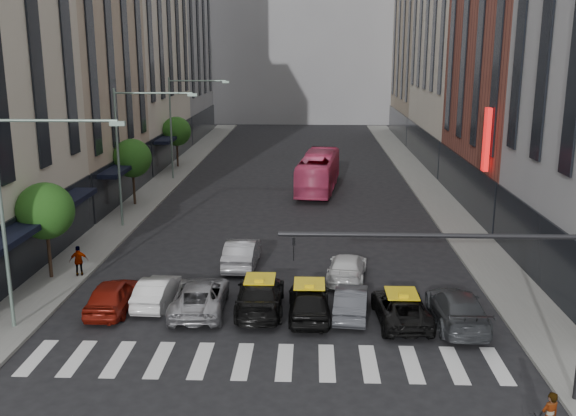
# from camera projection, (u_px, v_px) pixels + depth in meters

# --- Properties ---
(ground) EXTENTS (160.00, 160.00, 0.00)m
(ground) POSITION_uv_depth(u_px,v_px,m) (266.00, 381.00, 22.94)
(ground) COLOR black
(ground) RESTS_ON ground
(sidewalk_left) EXTENTS (3.00, 96.00, 0.15)m
(sidewalk_left) POSITION_uv_depth(u_px,v_px,m) (152.00, 193.00, 52.43)
(sidewalk_left) COLOR slate
(sidewalk_left) RESTS_ON ground
(sidewalk_right) EXTENTS (3.00, 96.00, 0.15)m
(sidewalk_right) POSITION_uv_depth(u_px,v_px,m) (435.00, 196.00, 51.60)
(sidewalk_right) COLOR slate
(sidewalk_right) RESTS_ON ground
(building_left_b) EXTENTS (8.00, 16.00, 24.00)m
(building_left_b) POSITION_uv_depth(u_px,v_px,m) (64.00, 43.00, 47.81)
(building_left_b) COLOR tan
(building_left_b) RESTS_ON ground
(building_left_d) EXTENTS (8.00, 18.00, 30.00)m
(building_left_d) POSITION_uv_depth(u_px,v_px,m) (169.00, 21.00, 82.96)
(building_left_d) COLOR gray
(building_left_d) RESTS_ON ground
(building_right_b) EXTENTS (8.00, 18.00, 26.00)m
(building_right_b) POSITION_uv_depth(u_px,v_px,m) (531.00, 28.00, 45.37)
(building_right_b) COLOR brown
(building_right_b) RESTS_ON ground
(building_right_d) EXTENTS (8.00, 18.00, 28.00)m
(building_right_d) POSITION_uv_depth(u_px,v_px,m) (433.00, 29.00, 81.98)
(building_right_d) COLOR tan
(building_right_d) RESTS_ON ground
(building_far) EXTENTS (30.00, 10.00, 36.00)m
(building_far) POSITION_uv_depth(u_px,v_px,m) (303.00, 7.00, 101.02)
(building_far) COLOR gray
(building_far) RESTS_ON ground
(tree_near) EXTENTS (2.88, 2.88, 4.95)m
(tree_near) POSITION_uv_depth(u_px,v_px,m) (45.00, 211.00, 32.18)
(tree_near) COLOR black
(tree_near) RESTS_ON sidewalk_left
(tree_mid) EXTENTS (2.88, 2.88, 4.95)m
(tree_mid) POSITION_uv_depth(u_px,v_px,m) (132.00, 158.00, 47.70)
(tree_mid) COLOR black
(tree_mid) RESTS_ON sidewalk_left
(tree_far) EXTENTS (2.88, 2.88, 4.95)m
(tree_far) POSITION_uv_depth(u_px,v_px,m) (176.00, 131.00, 63.21)
(tree_far) COLOR black
(tree_far) RESTS_ON sidewalk_left
(streetlamp_near) EXTENTS (5.38, 0.25, 9.00)m
(streetlamp_near) POSITION_uv_depth(u_px,v_px,m) (23.00, 194.00, 25.76)
(streetlamp_near) COLOR gray
(streetlamp_near) RESTS_ON sidewalk_left
(streetlamp_mid) EXTENTS (5.38, 0.25, 9.00)m
(streetlamp_mid) POSITION_uv_depth(u_px,v_px,m) (132.00, 139.00, 41.27)
(streetlamp_mid) COLOR gray
(streetlamp_mid) RESTS_ON sidewalk_left
(streetlamp_far) EXTENTS (5.38, 0.25, 9.00)m
(streetlamp_far) POSITION_uv_depth(u_px,v_px,m) (181.00, 115.00, 56.79)
(streetlamp_far) COLOR gray
(streetlamp_far) RESTS_ON sidewalk_left
(traffic_signal) EXTENTS (10.10, 0.20, 6.00)m
(traffic_signal) POSITION_uv_depth(u_px,v_px,m) (501.00, 276.00, 20.62)
(traffic_signal) COLOR black
(traffic_signal) RESTS_ON ground
(liberty_sign) EXTENTS (0.30, 0.70, 4.00)m
(liberty_sign) POSITION_uv_depth(u_px,v_px,m) (487.00, 140.00, 40.44)
(liberty_sign) COLOR red
(liberty_sign) RESTS_ON ground
(car_red) EXTENTS (1.79, 4.33, 1.47)m
(car_red) POSITION_uv_depth(u_px,v_px,m) (113.00, 295.00, 29.00)
(car_red) COLOR maroon
(car_red) RESTS_ON ground
(car_white_front) EXTENTS (1.58, 4.06, 1.32)m
(car_white_front) POSITION_uv_depth(u_px,v_px,m) (157.00, 291.00, 29.71)
(car_white_front) COLOR silver
(car_white_front) RESTS_ON ground
(car_silver) EXTENTS (2.55, 5.18, 1.41)m
(car_silver) POSITION_uv_depth(u_px,v_px,m) (200.00, 296.00, 28.97)
(car_silver) COLOR #949498
(car_silver) RESTS_ON ground
(taxi_left) EXTENTS (2.25, 5.27, 1.52)m
(taxi_left) POSITION_uv_depth(u_px,v_px,m) (260.00, 295.00, 28.97)
(taxi_left) COLOR black
(taxi_left) RESTS_ON ground
(taxi_center) EXTENTS (1.91, 4.57, 1.54)m
(taxi_center) POSITION_uv_depth(u_px,v_px,m) (309.00, 301.00, 28.28)
(taxi_center) COLOR black
(taxi_center) RESTS_ON ground
(car_grey_mid) EXTENTS (1.82, 4.17, 1.33)m
(car_grey_mid) POSITION_uv_depth(u_px,v_px,m) (351.00, 301.00, 28.47)
(car_grey_mid) COLOR #3E4045
(car_grey_mid) RESTS_ON ground
(taxi_right) EXTENTS (2.40, 4.78, 1.30)m
(taxi_right) POSITION_uv_depth(u_px,v_px,m) (401.00, 308.00, 27.80)
(taxi_right) COLOR black
(taxi_right) RESTS_ON ground
(car_grey_curb) EXTENTS (2.12, 5.19, 1.51)m
(car_grey_curb) POSITION_uv_depth(u_px,v_px,m) (457.00, 308.00, 27.53)
(car_grey_curb) COLOR #373A3D
(car_grey_curb) RESTS_ON ground
(car_row2_left) EXTENTS (1.79, 4.74, 1.55)m
(car_row2_left) POSITION_uv_depth(u_px,v_px,m) (242.00, 253.00, 34.94)
(car_row2_left) COLOR #A0A0A6
(car_row2_left) RESTS_ON ground
(car_row2_right) EXTENTS (2.44, 4.75, 1.32)m
(car_row2_right) POSITION_uv_depth(u_px,v_px,m) (347.00, 267.00, 32.94)
(car_row2_right) COLOR silver
(car_row2_right) RESTS_ON ground
(bus) EXTENTS (3.90, 11.44, 3.12)m
(bus) POSITION_uv_depth(u_px,v_px,m) (319.00, 172.00, 53.59)
(bus) COLOR #D53E6A
(bus) RESTS_ON ground
(rider) EXTENTS (0.68, 0.56, 1.60)m
(rider) POSITION_uv_depth(u_px,v_px,m) (552.00, 395.00, 18.70)
(rider) COLOR gray
(rider) RESTS_ON motorcycle
(pedestrian_far) EXTENTS (1.01, 0.64, 1.60)m
(pedestrian_far) POSITION_uv_depth(u_px,v_px,m) (79.00, 261.00, 33.04)
(pedestrian_far) COLOR gray
(pedestrian_far) RESTS_ON sidewalk_left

